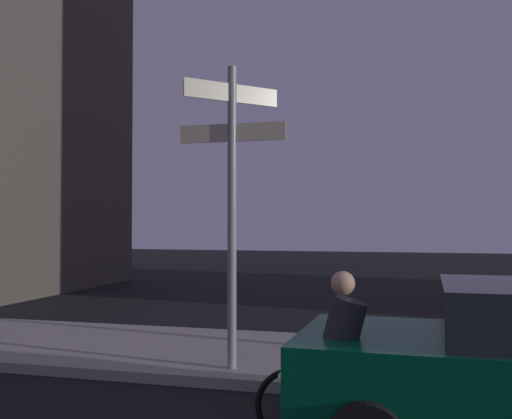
% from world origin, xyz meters
% --- Properties ---
extents(sidewalk_kerb, '(40.00, 3.12, 0.14)m').
position_xyz_m(sidewalk_kerb, '(0.00, 6.13, 0.07)').
color(sidewalk_kerb, '#9E9991').
rests_on(sidewalk_kerb, ground_plane).
extents(signpost, '(1.46, 1.00, 3.98)m').
position_xyz_m(signpost, '(0.33, 5.06, 2.49)').
color(signpost, gray).
rests_on(signpost, sidewalk_kerb).
extents(cyclist, '(1.82, 0.35, 1.61)m').
position_xyz_m(cyclist, '(2.05, 3.04, 0.75)').
color(cyclist, black).
rests_on(cyclist, ground_plane).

